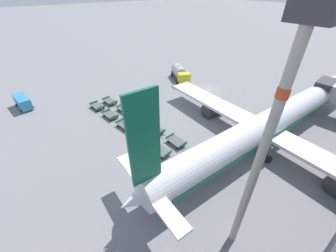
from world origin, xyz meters
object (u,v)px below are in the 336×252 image
at_px(baggage_dolly_row_near_col_d, 142,136).
at_px(baggage_dolly_row_mid_a_col_b, 125,109).
at_px(baggage_dolly_row_near_col_f, 187,168).
at_px(baggage_dolly_row_near_col_e, 160,150).
at_px(baggage_dolly_row_near_col_b, 110,115).
at_px(apron_light_mast, 263,150).
at_px(fuel_tanker_primary, 180,74).
at_px(baggage_dolly_row_mid_a_col_a, 110,101).
at_px(baggage_dolly_row_mid_a_col_e, 176,141).
at_px(baggage_dolly_row_near_col_c, 125,125).
at_px(baggage_dolly_row_mid_a_col_f, 200,157).
at_px(baggage_dolly_row_near_col_a, 97,106).
at_px(service_van, 23,102).
at_px(airplane, 270,123).
at_px(baggage_dolly_row_mid_a_col_c, 138,118).
at_px(baggage_dolly_row_mid_a_col_d, 156,129).

height_order(baggage_dolly_row_near_col_d, baggage_dolly_row_mid_a_col_b, same).
bearing_deg(baggage_dolly_row_near_col_d, baggage_dolly_row_mid_a_col_b, 168.75).
bearing_deg(baggage_dolly_row_near_col_f, baggage_dolly_row_near_col_e, -170.54).
bearing_deg(baggage_dolly_row_near_col_b, baggage_dolly_row_near_col_f, 7.51).
distance_m(baggage_dolly_row_mid_a_col_b, apron_light_mast, 28.82).
relative_size(baggage_dolly_row_mid_a_col_b, apron_light_mast, 0.19).
bearing_deg(baggage_dolly_row_near_col_e, fuel_tanker_primary, 134.31).
distance_m(baggage_dolly_row_near_col_b, apron_light_mast, 28.41).
height_order(baggage_dolly_row_near_col_f, baggage_dolly_row_mid_a_col_a, same).
relative_size(baggage_dolly_row_mid_a_col_a, baggage_dolly_row_mid_a_col_e, 1.01).
relative_size(baggage_dolly_row_near_col_c, baggage_dolly_row_mid_a_col_f, 1.01).
xyz_separation_m(baggage_dolly_row_near_col_a, baggage_dolly_row_near_col_b, (4.41, 0.61, 0.00)).
height_order(service_van, baggage_dolly_row_near_col_b, service_van).
distance_m(baggage_dolly_row_near_col_a, baggage_dolly_row_mid_a_col_f, 22.27).
xyz_separation_m(baggage_dolly_row_near_col_b, baggage_dolly_row_near_col_f, (17.57, 2.32, 0.00)).
bearing_deg(baggage_dolly_row_mid_a_col_e, airplane, 55.63).
height_order(baggage_dolly_row_mid_a_col_b, baggage_dolly_row_mid_a_col_e, same).
xyz_separation_m(service_van, baggage_dolly_row_mid_a_col_c, (17.05, 14.72, -0.72)).
height_order(baggage_dolly_row_near_col_c, baggage_dolly_row_mid_a_col_a, same).
xyz_separation_m(baggage_dolly_row_near_col_d, baggage_dolly_row_mid_a_col_f, (8.48, 3.89, 0.00)).
bearing_deg(apron_light_mast, baggage_dolly_row_near_col_d, 176.66).
bearing_deg(service_van, apron_light_mast, 16.34).
bearing_deg(baggage_dolly_row_near_col_b, baggage_dolly_row_near_col_d, 7.53).
bearing_deg(apron_light_mast, baggage_dolly_row_mid_a_col_a, 176.38).
bearing_deg(apron_light_mast, baggage_dolly_row_mid_a_col_c, 172.13).
xyz_separation_m(baggage_dolly_row_mid_a_col_e, baggage_dolly_row_mid_a_col_f, (4.41, 0.49, 0.00)).
distance_m(baggage_dolly_row_mid_a_col_d, baggage_dolly_row_mid_a_col_f, 8.78).
height_order(airplane, baggage_dolly_row_near_col_e, airplane).
xyz_separation_m(service_van, baggage_dolly_row_near_col_f, (30.71, 13.82, -0.72)).
bearing_deg(apron_light_mast, service_van, -163.66).
distance_m(airplane, baggage_dolly_row_near_col_d, 18.68).
bearing_deg(baggage_dolly_row_near_col_c, baggage_dolly_row_near_col_a, -172.18).
bearing_deg(baggage_dolly_row_near_col_d, baggage_dolly_row_mid_a_col_a, 176.01).
bearing_deg(service_van, baggage_dolly_row_mid_a_col_b, 48.29).
xyz_separation_m(airplane, baggage_dolly_row_mid_a_col_e, (-7.52, -11.00, -2.69)).
relative_size(baggage_dolly_row_near_col_f, baggage_dolly_row_mid_a_col_d, 1.00).
xyz_separation_m(service_van, baggage_dolly_row_near_col_c, (17.52, 12.09, -0.72)).
bearing_deg(baggage_dolly_row_mid_a_col_b, airplane, 31.58).
bearing_deg(airplane, service_van, -140.99).
bearing_deg(baggage_dolly_row_mid_a_col_d, baggage_dolly_row_near_col_c, -141.32).
height_order(airplane, baggage_dolly_row_mid_a_col_e, airplane).
distance_m(baggage_dolly_row_near_col_a, baggage_dolly_row_mid_a_col_b, 5.43).
relative_size(baggage_dolly_row_near_col_f, baggage_dolly_row_mid_a_col_e, 1.01).
bearing_deg(baggage_dolly_row_mid_a_col_c, service_van, -139.20).
xyz_separation_m(baggage_dolly_row_near_col_a, baggage_dolly_row_mid_a_col_f, (21.54, 5.65, 0.00)).
bearing_deg(baggage_dolly_row_mid_a_col_f, baggage_dolly_row_near_col_b, -163.62).
height_order(baggage_dolly_row_near_col_c, baggage_dolly_row_near_col_f, same).
bearing_deg(baggage_dolly_row_mid_a_col_b, fuel_tanker_primary, 107.36).
relative_size(baggage_dolly_row_near_col_d, baggage_dolly_row_mid_a_col_b, 1.00).
height_order(baggage_dolly_row_mid_a_col_b, baggage_dolly_row_mid_a_col_d, same).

